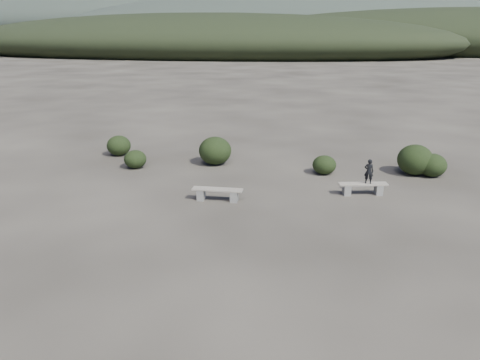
# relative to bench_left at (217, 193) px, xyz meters

# --- Properties ---
(ground) EXTENTS (1200.00, 1200.00, 0.00)m
(ground) POSITION_rel_bench_left_xyz_m (1.45, -4.33, -0.27)
(ground) COLOR #2C2822
(ground) RESTS_ON ground
(bench_left) EXTENTS (1.81, 0.41, 0.45)m
(bench_left) POSITION_rel_bench_left_xyz_m (0.00, 0.00, 0.00)
(bench_left) COLOR slate
(bench_left) RESTS_ON ground
(bench_right) EXTENTS (1.82, 0.72, 0.44)m
(bench_right) POSITION_rel_bench_left_xyz_m (5.14, 1.54, -0.00)
(bench_right) COLOR slate
(bench_right) RESTS_ON ground
(seated_person) EXTENTS (0.35, 0.24, 0.92)m
(seated_person) POSITION_rel_bench_left_xyz_m (5.31, 1.57, 0.63)
(seated_person) COLOR black
(seated_person) RESTS_ON bench_right
(shrub_a) EXTENTS (0.97, 0.97, 0.80)m
(shrub_a) POSITION_rel_bench_left_xyz_m (-4.44, 3.35, 0.12)
(shrub_a) COLOR black
(shrub_a) RESTS_ON ground
(shrub_b) EXTENTS (1.46, 1.46, 1.25)m
(shrub_b) POSITION_rel_bench_left_xyz_m (-1.12, 4.54, 0.35)
(shrub_b) COLOR black
(shrub_b) RESTS_ON ground
(shrub_c) EXTENTS (0.99, 0.99, 0.79)m
(shrub_c) POSITION_rel_bench_left_xyz_m (3.72, 3.90, 0.12)
(shrub_c) COLOR black
(shrub_c) RESTS_ON ground
(shrub_d) EXTENTS (1.45, 1.45, 1.27)m
(shrub_d) POSITION_rel_bench_left_xyz_m (7.44, 4.50, 0.36)
(shrub_d) COLOR black
(shrub_d) RESTS_ON ground
(shrub_e) EXTENTS (1.15, 1.15, 0.96)m
(shrub_e) POSITION_rel_bench_left_xyz_m (8.11, 4.34, 0.21)
(shrub_e) COLOR black
(shrub_e) RESTS_ON ground
(shrub_f) EXTENTS (1.13, 1.13, 0.96)m
(shrub_f) POSITION_rel_bench_left_xyz_m (-6.02, 5.23, 0.21)
(shrub_f) COLOR black
(shrub_f) RESTS_ON ground
(mountain_ridges) EXTENTS (500.00, 400.00, 56.00)m
(mountain_ridges) POSITION_rel_bench_left_xyz_m (-6.03, 334.73, 10.56)
(mountain_ridges) COLOR black
(mountain_ridges) RESTS_ON ground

